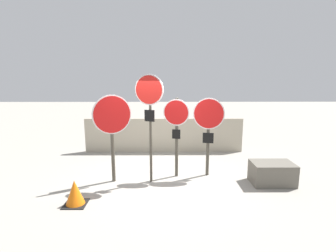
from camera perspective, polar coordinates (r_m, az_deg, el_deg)
ground_plane at (r=6.91m, az=-1.07°, el=-11.32°), size 40.00×40.00×0.00m
fence_back at (r=9.07m, az=-0.91°, el=-2.01°), size 5.43×0.12×1.17m
stop_sign_0 at (r=6.42m, az=-12.07°, el=0.80°), size 0.87×0.43×2.18m
stop_sign_1 at (r=6.21m, az=-4.05°, el=4.89°), size 0.69×0.28×2.65m
stop_sign_2 at (r=6.64m, az=1.85°, el=0.54°), size 0.66×0.21×2.07m
stop_sign_3 at (r=6.78m, az=8.82°, el=0.73°), size 0.80×0.19×2.07m
traffic_cone_0 at (r=5.85m, az=-19.62°, el=-13.52°), size 0.46×0.46×0.52m
storage_crate at (r=7.00m, az=21.72°, el=-9.51°), size 1.00×0.67×0.53m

